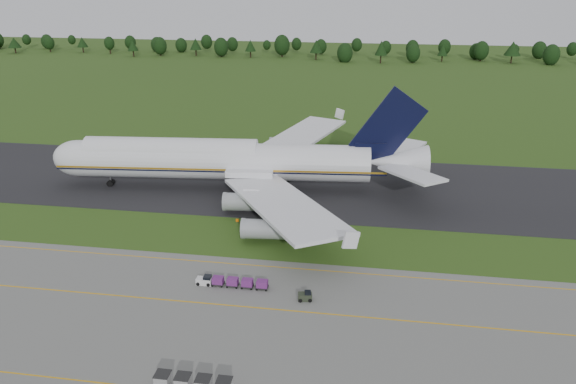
% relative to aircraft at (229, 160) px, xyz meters
% --- Properties ---
extents(ground, '(600.00, 600.00, 0.00)m').
position_rel_aircraft_xyz_m(ground, '(13.57, -23.13, -6.56)').
color(ground, '#294715').
rests_on(ground, ground).
extents(apron, '(300.00, 52.00, 0.06)m').
position_rel_aircraft_xyz_m(apron, '(13.57, -57.13, -6.53)').
color(apron, '#61625D').
rests_on(apron, ground).
extents(taxiway, '(300.00, 40.00, 0.08)m').
position_rel_aircraft_xyz_m(taxiway, '(13.57, 4.87, -6.52)').
color(taxiway, black).
rests_on(taxiway, ground).
extents(apron_markings, '(300.00, 30.20, 0.01)m').
position_rel_aircraft_xyz_m(apron_markings, '(13.57, -50.11, -6.50)').
color(apron_markings, '#D5990C').
rests_on(apron_markings, apron).
extents(tree_line, '(525.62, 23.13, 11.53)m').
position_rel_aircraft_xyz_m(tree_line, '(22.43, 197.90, -0.71)').
color(tree_line, black).
rests_on(tree_line, ground).
extents(aircraft, '(81.95, 79.47, 22.98)m').
position_rel_aircraft_xyz_m(aircraft, '(0.00, 0.00, 0.00)').
color(aircraft, silver).
rests_on(aircraft, ground).
extents(baggage_train, '(11.05, 1.41, 1.36)m').
position_rel_aircraft_xyz_m(baggage_train, '(10.43, -39.98, -5.78)').
color(baggage_train, silver).
rests_on(baggage_train, apron).
extents(utility_cart, '(2.16, 1.52, 1.09)m').
position_rel_aircraft_xyz_m(utility_cart, '(21.93, -42.09, -5.97)').
color(utility_cart, '#252C1F').
rests_on(utility_cart, apron).
extents(uld_row, '(8.94, 1.74, 1.72)m').
position_rel_aircraft_xyz_m(uld_row, '(11.78, -62.50, -5.64)').
color(uld_row, gray).
rests_on(uld_row, apron).
extents(edge_markers, '(10.26, 0.30, 0.60)m').
position_rel_aircraft_xyz_m(edge_markers, '(10.65, -16.90, -6.29)').
color(edge_markers, '#FF6B08').
rests_on(edge_markers, ground).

